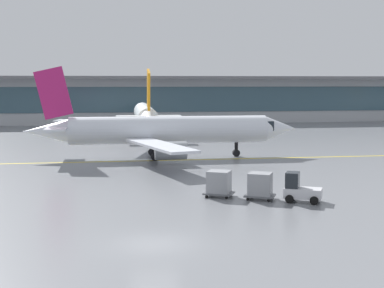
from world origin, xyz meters
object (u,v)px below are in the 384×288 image
at_px(baggage_tug, 300,189).
at_px(cargo_dolly_lead, 260,185).
at_px(gate_airplane_1, 145,115).
at_px(cargo_dolly_trailing, 219,183).
at_px(taxiing_regional_jet, 166,131).

bearing_deg(baggage_tug, cargo_dolly_lead, 180.00).
distance_m(gate_airplane_1, baggage_tug, 53.46).
xyz_separation_m(baggage_tug, cargo_dolly_lead, (-2.55, 1.27, 0.16)).
bearing_deg(cargo_dolly_lead, cargo_dolly_trailing, 180.00).
bearing_deg(gate_airplane_1, cargo_dolly_lead, -173.26).
distance_m(baggage_tug, cargo_dolly_lead, 2.85).
xyz_separation_m(baggage_tug, cargo_dolly_trailing, (-5.29, 2.64, 0.16)).
height_order(taxiing_regional_jet, cargo_dolly_lead, taxiing_regional_jet).
bearing_deg(baggage_tug, gate_airplane_1, 123.87).
relative_size(gate_airplane_1, cargo_dolly_trailing, 11.97).
height_order(gate_airplane_1, cargo_dolly_lead, gate_airplane_1).
xyz_separation_m(gate_airplane_1, cargo_dolly_trailing, (1.53, -50.33, -2.03)).
distance_m(taxiing_regional_jet, cargo_dolly_lead, 23.66).
distance_m(baggage_tug, cargo_dolly_trailing, 5.92).
relative_size(baggage_tug, cargo_dolly_lead, 1.14).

